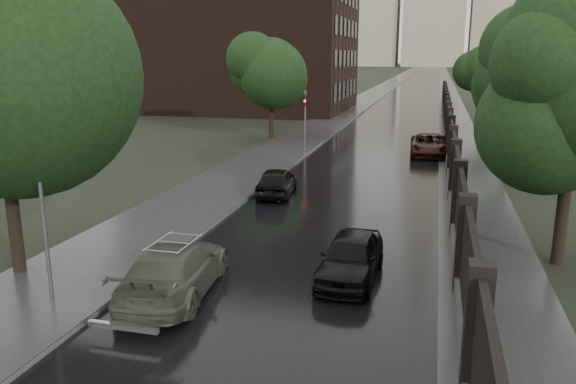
{
  "coord_description": "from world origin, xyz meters",
  "views": [
    {
      "loc": [
        3.66,
        -9.63,
        6.19
      ],
      "look_at": [
        -1.18,
        8.81,
        1.5
      ],
      "focal_mm": 35.0,
      "sensor_mm": 36.0,
      "label": 1
    }
  ],
  "objects_px": {
    "tree_left_far": "(271,68)",
    "tree_right_a": "(576,99)",
    "car_right_far": "(429,145)",
    "lamp_post": "(42,204)",
    "volga_sedan": "(175,269)",
    "tree_right_b": "(514,79)",
    "car_right_near": "(351,257)",
    "hatchback_left": "(277,181)",
    "traffic_light": "(305,116)",
    "tree_right_c": "(487,70)"
  },
  "relations": [
    {
      "from": "tree_left_far",
      "to": "tree_right_a",
      "type": "xyz_separation_m",
      "value": [
        15.5,
        -22.0,
        -0.29
      ]
    },
    {
      "from": "tree_right_a",
      "to": "car_right_far",
      "type": "height_order",
      "value": "tree_right_a"
    },
    {
      "from": "tree_left_far",
      "to": "lamp_post",
      "type": "bearing_deg",
      "value": -84.79
    },
    {
      "from": "lamp_post",
      "to": "volga_sedan",
      "type": "bearing_deg",
      "value": 28.85
    },
    {
      "from": "tree_left_far",
      "to": "tree_right_b",
      "type": "bearing_deg",
      "value": -27.3
    },
    {
      "from": "lamp_post",
      "to": "car_right_far",
      "type": "height_order",
      "value": "lamp_post"
    },
    {
      "from": "lamp_post",
      "to": "tree_right_a",
      "type": "bearing_deg",
      "value": 26.74
    },
    {
      "from": "tree_right_b",
      "to": "volga_sedan",
      "type": "bearing_deg",
      "value": -118.25
    },
    {
      "from": "tree_right_b",
      "to": "car_right_near",
      "type": "relative_size",
      "value": 1.83
    },
    {
      "from": "car_right_near",
      "to": "volga_sedan",
      "type": "bearing_deg",
      "value": -151.16
    },
    {
      "from": "tree_right_b",
      "to": "volga_sedan",
      "type": "distance_m",
      "value": 22.01
    },
    {
      "from": "car_right_near",
      "to": "hatchback_left",
      "type": "bearing_deg",
      "value": 119.56
    },
    {
      "from": "tree_right_a",
      "to": "lamp_post",
      "type": "height_order",
      "value": "tree_right_a"
    },
    {
      "from": "tree_right_a",
      "to": "traffic_light",
      "type": "relative_size",
      "value": 1.75
    },
    {
      "from": "car_right_far",
      "to": "tree_right_b",
      "type": "bearing_deg",
      "value": -47.69
    },
    {
      "from": "tree_right_b",
      "to": "lamp_post",
      "type": "height_order",
      "value": "tree_right_b"
    },
    {
      "from": "car_right_far",
      "to": "tree_left_far",
      "type": "bearing_deg",
      "value": 159.01
    },
    {
      "from": "tree_left_far",
      "to": "car_right_far",
      "type": "xyz_separation_m",
      "value": [
        11.4,
        -3.85,
        -4.56
      ]
    },
    {
      "from": "car_right_far",
      "to": "tree_right_c",
      "type": "bearing_deg",
      "value": 71.18
    },
    {
      "from": "lamp_post",
      "to": "tree_right_c",
      "type": "bearing_deg",
      "value": 71.48
    },
    {
      "from": "traffic_light",
      "to": "volga_sedan",
      "type": "relative_size",
      "value": 0.83
    },
    {
      "from": "volga_sedan",
      "to": "tree_right_a",
      "type": "bearing_deg",
      "value": -160.43
    },
    {
      "from": "tree_left_far",
      "to": "volga_sedan",
      "type": "height_order",
      "value": "tree_left_far"
    },
    {
      "from": "tree_right_b",
      "to": "car_right_near",
      "type": "bearing_deg",
      "value": -109.34
    },
    {
      "from": "traffic_light",
      "to": "car_right_far",
      "type": "height_order",
      "value": "traffic_light"
    },
    {
      "from": "tree_right_b",
      "to": "lamp_post",
      "type": "distance_m",
      "value": 24.33
    },
    {
      "from": "traffic_light",
      "to": "lamp_post",
      "type": "bearing_deg",
      "value": -92.68
    },
    {
      "from": "traffic_light",
      "to": "car_right_near",
      "type": "bearing_deg",
      "value": -73.41
    },
    {
      "from": "car_right_near",
      "to": "lamp_post",
      "type": "bearing_deg",
      "value": -150.49
    },
    {
      "from": "car_right_near",
      "to": "traffic_light",
      "type": "bearing_deg",
      "value": 108.3
    },
    {
      "from": "tree_right_a",
      "to": "volga_sedan",
      "type": "distance_m",
      "value": 12.16
    },
    {
      "from": "tree_right_c",
      "to": "lamp_post",
      "type": "relative_size",
      "value": 1.37
    },
    {
      "from": "tree_right_a",
      "to": "hatchback_left",
      "type": "height_order",
      "value": "tree_right_a"
    },
    {
      "from": "volga_sedan",
      "to": "car_right_near",
      "type": "bearing_deg",
      "value": -159.47
    },
    {
      "from": "lamp_post",
      "to": "hatchback_left",
      "type": "xyz_separation_m",
      "value": [
        2.34,
        12.51,
        -2.03
      ]
    },
    {
      "from": "tree_right_a",
      "to": "volga_sedan",
      "type": "bearing_deg",
      "value": -153.82
    },
    {
      "from": "tree_right_b",
      "to": "hatchback_left",
      "type": "bearing_deg",
      "value": -142.91
    },
    {
      "from": "tree_right_c",
      "to": "hatchback_left",
      "type": "height_order",
      "value": "tree_right_c"
    },
    {
      "from": "tree_right_a",
      "to": "tree_right_b",
      "type": "relative_size",
      "value": 1.0
    },
    {
      "from": "tree_right_a",
      "to": "car_right_near",
      "type": "xyz_separation_m",
      "value": [
        -5.9,
        -2.81,
        -4.3
      ]
    },
    {
      "from": "tree_left_far",
      "to": "car_right_far",
      "type": "relative_size",
      "value": 1.5
    },
    {
      "from": "volga_sedan",
      "to": "lamp_post",
      "type": "bearing_deg",
      "value": 22.25
    },
    {
      "from": "traffic_light",
      "to": "car_right_near",
      "type": "relative_size",
      "value": 1.04
    },
    {
      "from": "tree_right_a",
      "to": "traffic_light",
      "type": "distance_m",
      "value": 20.85
    },
    {
      "from": "car_right_far",
      "to": "hatchback_left",
      "type": "bearing_deg",
      "value": -120.36
    },
    {
      "from": "lamp_post",
      "to": "car_right_near",
      "type": "distance_m",
      "value": 8.17
    },
    {
      "from": "car_right_near",
      "to": "car_right_far",
      "type": "distance_m",
      "value": 21.04
    },
    {
      "from": "tree_right_a",
      "to": "tree_right_b",
      "type": "bearing_deg",
      "value": 90.0
    },
    {
      "from": "tree_left_far",
      "to": "tree_right_b",
      "type": "xyz_separation_m",
      "value": [
        15.5,
        -8.0,
        -0.29
      ]
    },
    {
      "from": "tree_left_far",
      "to": "volga_sedan",
      "type": "xyz_separation_m",
      "value": [
        5.28,
        -27.02,
        -4.54
      ]
    }
  ]
}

